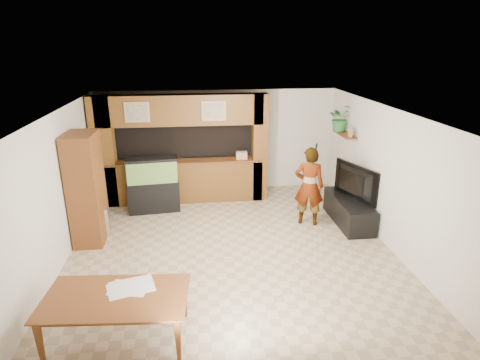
{
  "coord_description": "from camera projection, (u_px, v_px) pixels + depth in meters",
  "views": [
    {
      "loc": [
        -0.63,
        -6.82,
        3.76
      ],
      "look_at": [
        0.25,
        0.6,
        1.15
      ],
      "focal_mm": 30.0,
      "sensor_mm": 36.0,
      "label": 1
    }
  ],
  "objects": [
    {
      "name": "newspaper_b",
      "position": [
        128.0,
        288.0,
        5.31
      ],
      "size": [
        0.63,
        0.53,
        0.01
      ],
      "primitive_type": "cube",
      "rotation": [
        0.0,
        0.0,
        0.32
      ],
      "color": "silver",
      "rests_on": "dining_table"
    },
    {
      "name": "counter_box",
      "position": [
        241.0,
        155.0,
        9.68
      ],
      "size": [
        0.28,
        0.2,
        0.18
      ],
      "primitive_type": "cube",
      "rotation": [
        0.0,
        0.0,
        -0.07
      ],
      "color": "#A37F58",
      "rests_on": "partition"
    },
    {
      "name": "dining_table",
      "position": [
        117.0,
        319.0,
        5.21
      ],
      "size": [
        1.92,
        1.18,
        0.65
      ],
      "primitive_type": "imported",
      "rotation": [
        0.0,
        0.0,
        -0.08
      ],
      "color": "brown",
      "rests_on": "floor"
    },
    {
      "name": "tv_stand",
      "position": [
        349.0,
        211.0,
        8.67
      ],
      "size": [
        0.6,
        1.62,
        0.54
      ],
      "primitive_type": "cube",
      "color": "black",
      "rests_on": "floor"
    },
    {
      "name": "partition",
      "position": [
        181.0,
        148.0,
        9.63
      ],
      "size": [
        4.2,
        0.99,
        2.6
      ],
      "color": "brown",
      "rests_on": "floor"
    },
    {
      "name": "photo_frame",
      "position": [
        350.0,
        132.0,
        8.93
      ],
      "size": [
        0.05,
        0.15,
        0.2
      ],
      "primitive_type": "cube",
      "rotation": [
        0.0,
        0.0,
        0.14
      ],
      "color": "tan",
      "rests_on": "wall_shelf"
    },
    {
      "name": "wall_shelf",
      "position": [
        344.0,
        134.0,
        9.28
      ],
      "size": [
        0.25,
        0.9,
        0.04
      ],
      "primitive_type": "cube",
      "color": "brown",
      "rests_on": "wall_right"
    },
    {
      "name": "trash_can",
      "position": [
        101.0,
        222.0,
        8.07
      ],
      "size": [
        0.32,
        0.32,
        0.59
      ],
      "primitive_type": "cylinder",
      "color": "#B2B2B7",
      "rests_on": "floor"
    },
    {
      "name": "newspaper_a",
      "position": [
        132.0,
        287.0,
        5.34
      ],
      "size": [
        0.67,
        0.56,
        0.01
      ],
      "primitive_type": "cube",
      "rotation": [
        0.0,
        0.0,
        0.26
      ],
      "color": "silver",
      "rests_on": "dining_table"
    },
    {
      "name": "aquarium",
      "position": [
        153.0,
        185.0,
        9.15
      ],
      "size": [
        1.15,
        0.43,
        1.28
      ],
      "rotation": [
        0.0,
        0.0,
        0.1
      ],
      "color": "black",
      "rests_on": "floor"
    },
    {
      "name": "wall_left",
      "position": [
        58.0,
        190.0,
        6.94
      ],
      "size": [
        0.0,
        6.5,
        6.5
      ],
      "primitive_type": "plane",
      "rotation": [
        1.57,
        0.0,
        1.57
      ],
      "color": "silver",
      "rests_on": "floor"
    },
    {
      "name": "wall_right",
      "position": [
        387.0,
        177.0,
        7.6
      ],
      "size": [
        0.0,
        6.5,
        6.5
      ],
      "primitive_type": "plane",
      "rotation": [
        1.57,
        0.0,
        -1.57
      ],
      "color": "silver",
      "rests_on": "floor"
    },
    {
      "name": "potted_plant",
      "position": [
        340.0,
        118.0,
        9.43
      ],
      "size": [
        0.69,
        0.64,
        0.62
      ],
      "primitive_type": "imported",
      "rotation": [
        0.0,
        0.0,
        0.34
      ],
      "color": "#2D7236",
      "rests_on": "wall_shelf"
    },
    {
      "name": "person",
      "position": [
        309.0,
        186.0,
        8.43
      ],
      "size": [
        0.72,
        0.58,
        1.7
      ],
      "primitive_type": "imported",
      "rotation": [
        0.0,
        0.0,
        2.83
      ],
      "color": "#907B4F",
      "rests_on": "floor"
    },
    {
      "name": "wall_clock",
      "position": [
        71.0,
        143.0,
        7.68
      ],
      "size": [
        0.05,
        0.25,
        0.25
      ],
      "color": "black",
      "rests_on": "wall_left"
    },
    {
      "name": "microphone",
      "position": [
        316.0,
        147.0,
        7.99
      ],
      "size": [
        0.04,
        0.1,
        0.16
      ],
      "primitive_type": "cylinder",
      "rotation": [
        0.44,
        0.0,
        0.0
      ],
      "color": "black",
      "rests_on": "person"
    },
    {
      "name": "ceiling",
      "position": [
        230.0,
        112.0,
        6.84
      ],
      "size": [
        6.5,
        6.5,
        0.0
      ],
      "primitive_type": "plane",
      "color": "white",
      "rests_on": "wall_back"
    },
    {
      "name": "television",
      "position": [
        351.0,
        183.0,
        8.46
      ],
      "size": [
        0.59,
        1.27,
        0.74
      ],
      "primitive_type": "imported",
      "rotation": [
        0.0,
        0.0,
        1.91
      ],
      "color": "black",
      "rests_on": "tv_stand"
    },
    {
      "name": "pantry_cabinet",
      "position": [
        86.0,
        189.0,
        7.65
      ],
      "size": [
        0.54,
        0.88,
        2.15
      ],
      "primitive_type": "cube",
      "color": "brown",
      "rests_on": "floor"
    },
    {
      "name": "floor",
      "position": [
        231.0,
        247.0,
        7.7
      ],
      "size": [
        6.5,
        6.5,
        0.0
      ],
      "primitive_type": "plane",
      "color": "tan",
      "rests_on": "ground"
    },
    {
      "name": "newspaper_c",
      "position": [
        129.0,
        288.0,
        5.31
      ],
      "size": [
        0.56,
        0.46,
        0.01
      ],
      "primitive_type": "cube",
      "rotation": [
        0.0,
        0.0,
        -0.21
      ],
      "color": "silver",
      "rests_on": "dining_table"
    },
    {
      "name": "wall_back",
      "position": [
        218.0,
        141.0,
        10.32
      ],
      "size": [
        6.0,
        0.0,
        6.0
      ],
      "primitive_type": "plane",
      "rotation": [
        1.57,
        0.0,
        0.0
      ],
      "color": "silver",
      "rests_on": "floor"
    }
  ]
}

